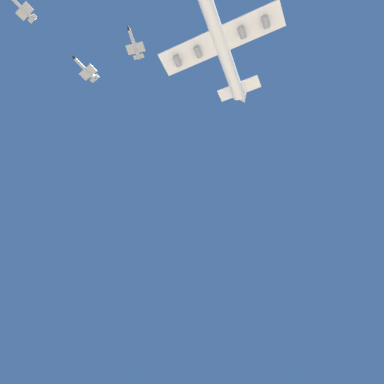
# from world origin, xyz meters

# --- Properties ---
(carrier_jet) EXTENTS (61.41, 60.97, 18.92)m
(carrier_jet) POSITION_xyz_m (-16.40, 33.03, 168.90)
(carrier_jet) COLOR white
(chase_jet_lead) EXTENTS (14.26, 10.87, 4.00)m
(chase_jet_lead) POSITION_xyz_m (38.63, 1.81, 157.31)
(chase_jet_lead) COLOR #999EA3
(chase_jet_left_wing) EXTENTS (11.00, 14.20, 4.00)m
(chase_jet_left_wing) POSITION_xyz_m (20.04, 20.74, 157.94)
(chase_jet_left_wing) COLOR #999EA3
(chase_jet_right_wing) EXTENTS (14.35, 10.69, 4.00)m
(chase_jet_right_wing) POSITION_xyz_m (72.21, 12.68, 172.56)
(chase_jet_right_wing) COLOR #999EA3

